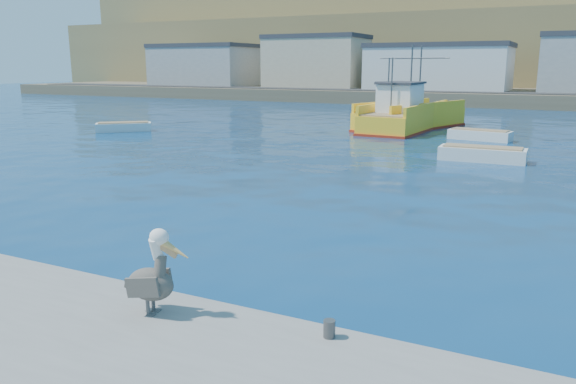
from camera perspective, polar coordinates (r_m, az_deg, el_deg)
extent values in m
plane|color=#062851|center=(13.74, -2.09, -7.98)|extent=(260.00, 260.00, 0.00)
cylinder|color=#4C4C4C|center=(9.48, 4.22, -13.69)|extent=(0.20, 0.20, 0.30)
cube|color=brown|center=(83.61, 22.45, 9.03)|extent=(160.00, 30.00, 1.60)
cube|color=brown|center=(109.46, 23.77, 12.32)|extent=(180.00, 40.00, 14.00)
cube|color=brown|center=(129.57, 24.48, 14.38)|extent=(200.00, 40.00, 24.00)
cube|color=#2D2D2D|center=(72.61, 21.83, 9.34)|extent=(150.00, 5.00, 0.10)
cube|color=gray|center=(95.19, -8.46, 12.48)|extent=(16.00, 10.00, 6.00)
cube|color=#333338|center=(95.24, -8.53, 14.46)|extent=(16.32, 10.20, 0.60)
cube|color=tan|center=(85.41, 2.92, 12.91)|extent=(14.00, 9.00, 7.00)
cube|color=#333338|center=(85.50, 2.95, 15.46)|extent=(14.28, 9.18, 0.60)
cube|color=silver|center=(79.93, 15.09, 11.97)|extent=(18.00, 11.00, 5.50)
cube|color=#333338|center=(79.97, 15.22, 14.16)|extent=(18.36, 11.22, 0.60)
cube|color=yellow|center=(45.45, 12.35, 7.21)|extent=(6.75, 11.21, 1.38)
cube|color=yellow|center=(44.49, 14.23, 8.35)|extent=(3.52, 9.95, 0.70)
cube|color=yellow|center=(46.29, 10.66, 8.67)|extent=(3.52, 9.95, 0.70)
cube|color=#9C2412|center=(45.51, 12.31, 6.41)|extent=(6.88, 11.44, 0.25)
cube|color=#8C7251|center=(45.39, 12.39, 8.14)|extent=(6.34, 10.72, 0.10)
cube|color=white|center=(43.99, 11.32, 9.42)|extent=(3.20, 3.31, 2.00)
cube|color=#333338|center=(43.94, 11.38, 10.85)|extent=(3.47, 3.67, 0.15)
cylinder|color=#4C4C4C|center=(46.17, 13.27, 11.22)|extent=(0.15, 0.15, 5.00)
cylinder|color=#4C4C4C|center=(42.63, 10.15, 10.58)|extent=(0.13, 0.13, 4.00)
cylinder|color=#4C4C4C|center=(46.16, 13.37, 13.08)|extent=(4.73, 1.66, 0.08)
cube|color=yellow|center=(44.15, 11.76, 7.08)|extent=(4.36, 10.84, 1.38)
cube|color=yellow|center=(43.55, 13.99, 8.27)|extent=(0.91, 10.39, 0.70)
cube|color=yellow|center=(44.64, 9.71, 8.56)|extent=(0.91, 10.39, 0.70)
cube|color=#9C2412|center=(44.21, 11.72, 6.25)|extent=(4.45, 11.05, 0.25)
cube|color=#8C7251|center=(44.08, 11.81, 8.03)|extent=(4.04, 10.39, 0.10)
cube|color=white|center=(42.51, 11.17, 9.31)|extent=(2.74, 2.82, 2.00)
cube|color=#333338|center=(42.46, 11.24, 10.80)|extent=(2.94, 3.15, 0.15)
cylinder|color=#4C4C4C|center=(44.97, 12.39, 11.22)|extent=(0.13, 0.13, 5.00)
cylinder|color=#4C4C4C|center=(40.97, 10.48, 10.48)|extent=(0.11, 0.11, 4.00)
cylinder|color=#4C4C4C|center=(44.96, 12.48, 13.13)|extent=(5.13, 0.42, 0.08)
cube|color=silver|center=(44.06, -16.35, 6.24)|extent=(3.91, 3.65, 0.79)
cube|color=#8C7251|center=(44.01, -16.39, 6.79)|extent=(3.41, 3.16, 0.08)
cube|color=silver|center=(30.85, 19.11, 3.49)|extent=(4.31, 1.56, 0.86)
cube|color=#8C7251|center=(30.78, 19.17, 4.34)|extent=(3.88, 1.23, 0.09)
cube|color=silver|center=(39.55, 18.90, 5.38)|extent=(4.14, 2.01, 0.79)
cube|color=#8C7251|center=(39.51, 18.94, 5.99)|extent=(3.70, 1.65, 0.08)
cylinder|color=#595451|center=(10.53, -14.05, -11.25)|extent=(0.08, 0.08, 0.30)
cube|color=#595451|center=(10.56, -13.75, -12.01)|extent=(0.17, 0.15, 0.02)
cylinder|color=#595451|center=(10.68, -13.53, -10.87)|extent=(0.08, 0.08, 0.30)
cube|color=#595451|center=(10.71, -13.23, -11.62)|extent=(0.17, 0.15, 0.02)
ellipsoid|color=#38332D|center=(10.44, -13.77, -9.09)|extent=(0.95, 0.66, 0.60)
cube|color=#38332D|center=(10.26, -14.57, -9.37)|extent=(0.67, 0.18, 0.44)
cube|color=#38332D|center=(10.63, -13.28, -8.50)|extent=(0.67, 0.18, 0.44)
cube|color=#38332D|center=(10.65, -15.56, -9.14)|extent=(0.26, 0.20, 0.13)
cylinder|color=#38332D|center=(10.22, -12.87, -7.54)|extent=(0.26, 0.34, 0.48)
cylinder|color=white|center=(10.13, -13.24, -5.61)|extent=(0.24, 0.34, 0.45)
ellipsoid|color=white|center=(10.03, -12.96, -4.47)|extent=(0.40, 0.33, 0.30)
cone|color=gold|center=(9.96, -11.53, -5.68)|extent=(0.62, 0.25, 0.42)
cube|color=tan|center=(10.03, -12.07, -5.83)|extent=(0.37, 0.12, 0.26)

